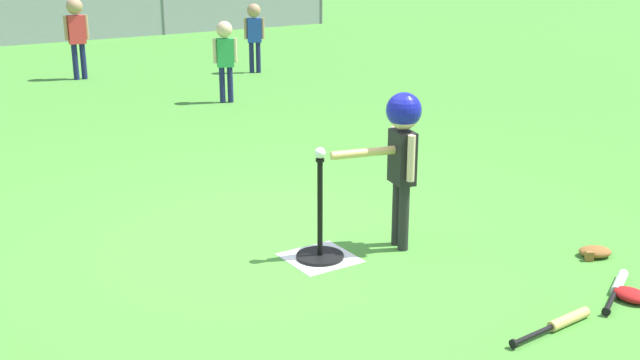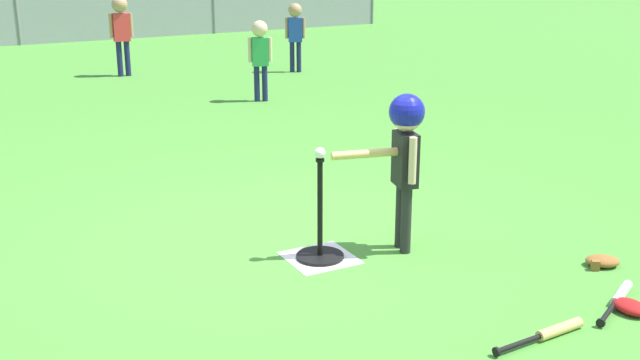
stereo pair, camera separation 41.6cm
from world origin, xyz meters
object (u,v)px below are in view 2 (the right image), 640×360
Objects in this scene: spare_bat_silver at (619,297)px; spare_bat_wood at (551,332)px; fielder_deep_left at (295,28)px; glove_tossed_aside at (631,307)px; baseball_on_tee at (320,153)px; fielder_near_right at (121,25)px; batting_tee at (320,243)px; batter_child at (405,141)px; glove_near_bats at (602,261)px; fielder_deep_center at (260,50)px.

spare_bat_silver is 0.67m from spare_bat_wood.
fielder_deep_left is 1.88× the size of spare_bat_silver.
baseball_on_tee is at bearing 128.12° from glove_tossed_aside.
fielder_near_right is 5.30× the size of glove_tossed_aside.
fielder_deep_left is at bearing 64.94° from batting_tee.
spare_bat_silver is at bearing -61.74° from batter_child.
glove_tossed_aside is at bearing 0.08° from spare_bat_wood.
baseball_on_tee is 1.98m from glove_near_bats.
baseball_on_tee is at bearing 131.60° from spare_bat_silver.
baseball_on_tee is at bearing -95.08° from fielder_near_right.
batter_child is 7.31m from fielder_deep_left.
spare_bat_wood is at bearing -107.14° from fielder_deep_left.
baseball_on_tee is 7.64m from fielder_near_right.
baseball_on_tee reaches higher than batting_tee.
fielder_deep_center is (1.08, -2.69, -0.10)m from fielder_near_right.
glove_tossed_aside is at bearing -103.16° from fielder_deep_left.
glove_near_bats and glove_tossed_aside have the same top height.
baseball_on_tee is 2.08m from glove_tossed_aside.
fielder_deep_left is (2.46, -0.90, -0.08)m from fielder_near_right.
fielder_near_right reaches higher than fielder_deep_center.
baseball_on_tee is 2.01m from spare_bat_silver.
batting_tee is at bearing 128.12° from glove_tossed_aside.
batting_tee is 7.43m from fielder_deep_left.
fielder_near_right is 2.10× the size of spare_bat_silver.
fielder_near_right is at bearing 95.92° from glove_near_bats.
spare_bat_silver is at bearing -103.08° from fielder_deep_left.
baseball_on_tee is 7.40m from fielder_deep_left.
spare_bat_wood is at bearing -88.83° from batter_child.
fielder_near_right is 1.12× the size of fielder_deep_left.
glove_tossed_aside is (-0.54, -6.46, -0.63)m from fielder_deep_center.
fielder_deep_center is at bearing 85.47° from spare_bat_silver.
glove_near_bats is (1.57, -0.98, -0.70)m from baseball_on_tee.
fielder_near_right reaches higher than batter_child.
glove_tossed_aside is at bearing -86.67° from fielder_near_right.
glove_near_bats is (0.32, 0.42, 0.01)m from spare_bat_silver.
fielder_deep_center is 0.98× the size of fielder_deep_left.
batting_tee reaches higher than glove_near_bats.
batting_tee is 1.23× the size of spare_bat_silver.
fielder_near_right is at bearing 93.33° from glove_tossed_aside.
fielder_near_right is (0.68, 7.61, 0.65)m from batting_tee.
spare_bat_silver is at bearing -48.40° from baseball_on_tee.
fielder_deep_left is at bearing 52.30° from fielder_deep_center.
glove_tossed_aside is (-0.36, -0.55, 0.00)m from glove_near_bats.
batting_tee is 2.57× the size of glove_near_bats.
spare_bat_silver is at bearing -94.53° from fielder_deep_center.
fielder_deep_center reaches higher than glove_tossed_aside.
batter_child is 4.87× the size of glove_tossed_aside.
spare_bat_wood is at bearing -100.18° from fielder_deep_center.
baseball_on_tee is 0.06× the size of fielder_near_right.
fielder_deep_left is 4.74× the size of glove_tossed_aside.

